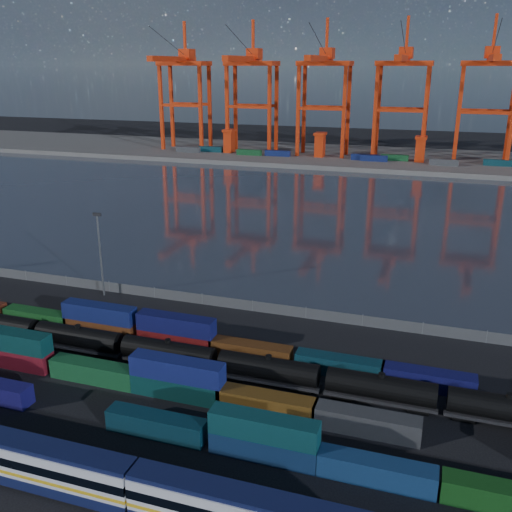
% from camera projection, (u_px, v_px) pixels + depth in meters
% --- Properties ---
extents(ground, '(700.00, 700.00, 0.00)m').
position_uv_depth(ground, '(188.00, 389.00, 79.14)').
color(ground, black).
rests_on(ground, ground).
extents(harbor_water, '(700.00, 700.00, 0.00)m').
position_uv_depth(harbor_water, '(333.00, 213.00, 173.60)').
color(harbor_water, '#2E3543').
rests_on(harbor_water, ground).
extents(far_quay, '(700.00, 70.00, 2.00)m').
position_uv_depth(far_quay, '(376.00, 158.00, 267.75)').
color(far_quay, '#514F4C').
rests_on(far_quay, ground).
extents(passenger_train, '(77.77, 3.18, 5.46)m').
position_uv_depth(passenger_train, '(25.00, 461.00, 60.68)').
color(passenger_train, silver).
rests_on(passenger_train, ground).
extents(container_row_south, '(140.16, 2.57, 5.49)m').
position_uv_depth(container_row_south, '(20.00, 391.00, 74.79)').
color(container_row_south, '#45494B').
rests_on(container_row_south, ground).
extents(container_row_mid, '(129.11, 2.66, 5.68)m').
position_uv_depth(container_row_mid, '(76.00, 364.00, 81.55)').
color(container_row_mid, '#424447').
rests_on(container_row_mid, ground).
extents(container_row_north, '(141.60, 2.60, 5.54)m').
position_uv_depth(container_row_north, '(143.00, 332.00, 92.03)').
color(container_row_north, navy).
rests_on(container_row_north, ground).
extents(tanker_string, '(92.35, 3.19, 4.56)m').
position_uv_depth(tanker_string, '(217.00, 361.00, 82.03)').
color(tanker_string, black).
rests_on(tanker_string, ground).
extents(waterfront_fence, '(160.12, 0.12, 2.20)m').
position_uv_depth(waterfront_fence, '(253.00, 306.00, 104.01)').
color(waterfront_fence, '#595B5E').
rests_on(waterfront_fence, ground).
extents(yard_light_mast, '(1.60, 0.40, 16.60)m').
position_uv_depth(yard_light_mast, '(100.00, 250.00, 108.50)').
color(yard_light_mast, slate).
rests_on(yard_light_mast, ground).
extents(gantry_cranes, '(199.07, 46.21, 62.58)m').
position_uv_depth(gantry_cranes, '(363.00, 75.00, 252.07)').
color(gantry_cranes, red).
rests_on(gantry_cranes, ground).
extents(quay_containers, '(172.58, 10.99, 2.60)m').
position_uv_depth(quay_containers, '(348.00, 157.00, 257.21)').
color(quay_containers, navy).
rests_on(quay_containers, far_quay).
extents(straddle_carriers, '(140.00, 7.00, 11.10)m').
position_uv_depth(straddle_carriers, '(369.00, 146.00, 257.32)').
color(straddle_carriers, red).
rests_on(straddle_carriers, far_quay).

